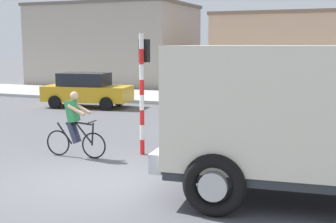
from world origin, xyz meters
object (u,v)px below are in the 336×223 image
(cyclist, at_px, (75,124))
(car_red_near, at_px, (245,111))
(traffic_light_pole, at_px, (143,77))
(truck_foreground, at_px, (313,113))
(car_white_mid, at_px, (87,90))

(cyclist, bearing_deg, car_red_near, 51.60)
(car_red_near, bearing_deg, cyclist, -128.40)
(cyclist, relative_size, traffic_light_pole, 0.54)
(truck_foreground, bearing_deg, car_red_near, 114.12)
(cyclist, xyz_separation_m, traffic_light_pole, (1.49, 1.00, 1.20))
(truck_foreground, xyz_separation_m, traffic_light_pole, (-4.52, 2.27, 0.40))
(cyclist, xyz_separation_m, car_red_near, (3.48, 4.39, -0.05))
(car_white_mid, bearing_deg, traffic_light_pole, -49.12)
(truck_foreground, relative_size, car_white_mid, 1.34)
(cyclist, xyz_separation_m, car_white_mid, (-4.94, 8.43, -0.05))
(truck_foreground, distance_m, cyclist, 6.20)
(traffic_light_pole, distance_m, car_white_mid, 9.90)
(truck_foreground, height_order, car_white_mid, truck_foreground)
(car_red_near, bearing_deg, car_white_mid, 154.33)
(truck_foreground, relative_size, cyclist, 3.26)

